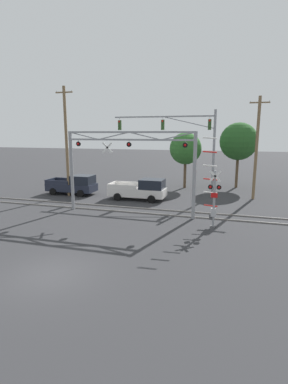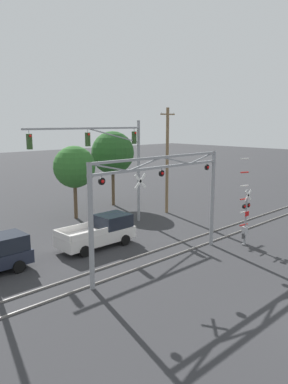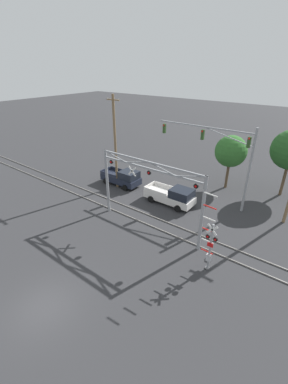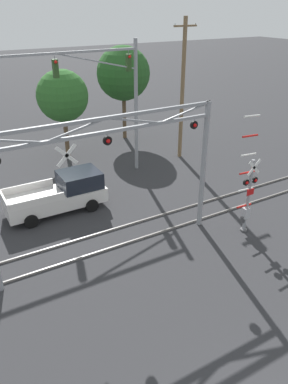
{
  "view_description": "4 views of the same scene",
  "coord_description": "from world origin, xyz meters",
  "px_view_note": "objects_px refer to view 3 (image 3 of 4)",
  "views": [
    {
      "loc": [
        7.76,
        -10.96,
        6.4
      ],
      "look_at": [
        1.36,
        10.49,
        1.95
      ],
      "focal_mm": 28.0,
      "sensor_mm": 36.0,
      "label": 1
    },
    {
      "loc": [
        -15.61,
        -3.81,
        8.41
      ],
      "look_at": [
        0.52,
        13.02,
        4.06
      ],
      "focal_mm": 35.0,
      "sensor_mm": 36.0,
      "label": 2
    },
    {
      "loc": [
        11.69,
        -5.07,
        13.69
      ],
      "look_at": [
        -0.51,
        10.98,
        3.55
      ],
      "focal_mm": 24.0,
      "sensor_mm": 36.0,
      "label": 3
    },
    {
      "loc": [
        -5.92,
        -2.2,
        10.47
      ],
      "look_at": [
        1.56,
        10.75,
        2.9
      ],
      "focal_mm": 35.0,
      "sensor_mm": 36.0,
      "label": 4
    }
  ],
  "objects_px": {
    "pickup_truck_lead": "(172,196)",
    "pickup_truck_following": "(123,178)",
    "crossing_gantry": "(149,186)",
    "background_tree_beyond_span": "(231,151)",
    "crossing_signal_mast": "(210,246)",
    "traffic_signal_span": "(226,151)",
    "utility_pole_left": "(115,143)"
  },
  "relations": [
    {
      "from": "crossing_signal_mast",
      "to": "pickup_truck_following",
      "type": "xyz_separation_m",
      "value": [
        -14.7,
        7.28,
        -1.09
      ]
    },
    {
      "from": "crossing_gantry",
      "to": "background_tree_beyond_span",
      "type": "height_order",
      "value": "crossing_gantry"
    },
    {
      "from": "crossing_signal_mast",
      "to": "pickup_truck_following",
      "type": "bearing_deg",
      "value": 153.64
    },
    {
      "from": "crossing_signal_mast",
      "to": "pickup_truck_following",
      "type": "distance_m",
      "value": 16.44
    },
    {
      "from": "pickup_truck_lead",
      "to": "background_tree_beyond_span",
      "type": "height_order",
      "value": "background_tree_beyond_span"
    },
    {
      "from": "pickup_truck_following",
      "to": "pickup_truck_lead",
      "type": "bearing_deg",
      "value": -3.54
    },
    {
      "from": "traffic_signal_span",
      "to": "utility_pole_left",
      "type": "distance_m",
      "value": 12.21
    },
    {
      "from": "pickup_truck_lead",
      "to": "traffic_signal_span",
      "type": "bearing_deg",
      "value": 37.88
    },
    {
      "from": "crossing_gantry",
      "to": "background_tree_beyond_span",
      "type": "xyz_separation_m",
      "value": [
        2.42,
        12.74,
        0.28
      ]
    },
    {
      "from": "pickup_truck_following",
      "to": "background_tree_beyond_span",
      "type": "xyz_separation_m",
      "value": [
        10.5,
        7.13,
        3.59
      ]
    },
    {
      "from": "crossing_signal_mast",
      "to": "pickup_truck_lead",
      "type": "xyz_separation_m",
      "value": [
        -7.21,
        6.82,
        -1.08
      ]
    },
    {
      "from": "traffic_signal_span",
      "to": "pickup_truck_following",
      "type": "relative_size",
      "value": 2.03
    },
    {
      "from": "utility_pole_left",
      "to": "crossing_signal_mast",
      "type": "bearing_deg",
      "value": -23.45
    },
    {
      "from": "pickup_truck_following",
      "to": "background_tree_beyond_span",
      "type": "height_order",
      "value": "background_tree_beyond_span"
    },
    {
      "from": "traffic_signal_span",
      "to": "background_tree_beyond_span",
      "type": "distance_m",
      "value": 4.78
    },
    {
      "from": "crossing_gantry",
      "to": "traffic_signal_span",
      "type": "bearing_deg",
      "value": 67.6
    },
    {
      "from": "pickup_truck_lead",
      "to": "pickup_truck_following",
      "type": "distance_m",
      "value": 7.51
    },
    {
      "from": "crossing_signal_mast",
      "to": "traffic_signal_span",
      "type": "relative_size",
      "value": 0.59
    },
    {
      "from": "pickup_truck_lead",
      "to": "background_tree_beyond_span",
      "type": "relative_size",
      "value": 0.85
    },
    {
      "from": "crossing_gantry",
      "to": "pickup_truck_following",
      "type": "bearing_deg",
      "value": 145.26
    },
    {
      "from": "pickup_truck_following",
      "to": "utility_pole_left",
      "type": "height_order",
      "value": "utility_pole_left"
    },
    {
      "from": "pickup_truck_following",
      "to": "background_tree_beyond_span",
      "type": "distance_m",
      "value": 13.19
    },
    {
      "from": "crossing_signal_mast",
      "to": "traffic_signal_span",
      "type": "xyz_separation_m",
      "value": [
        -3.21,
        9.93,
        3.83
      ]
    },
    {
      "from": "traffic_signal_span",
      "to": "pickup_truck_lead",
      "type": "distance_m",
      "value": 7.05
    },
    {
      "from": "traffic_signal_span",
      "to": "crossing_gantry",
      "type": "bearing_deg",
      "value": -112.4
    },
    {
      "from": "crossing_gantry",
      "to": "utility_pole_left",
      "type": "xyz_separation_m",
      "value": [
        -8.3,
        4.79,
        1.26
      ]
    },
    {
      "from": "traffic_signal_span",
      "to": "background_tree_beyond_span",
      "type": "height_order",
      "value": "traffic_signal_span"
    },
    {
      "from": "crossing_signal_mast",
      "to": "pickup_truck_following",
      "type": "relative_size",
      "value": 1.19
    },
    {
      "from": "pickup_truck_lead",
      "to": "utility_pole_left",
      "type": "distance_m",
      "value": 8.97
    },
    {
      "from": "pickup_truck_following",
      "to": "traffic_signal_span",
      "type": "bearing_deg",
      "value": 12.97
    },
    {
      "from": "crossing_signal_mast",
      "to": "pickup_truck_following",
      "type": "height_order",
      "value": "crossing_signal_mast"
    },
    {
      "from": "pickup_truck_following",
      "to": "background_tree_beyond_span",
      "type": "bearing_deg",
      "value": 34.17
    }
  ]
}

